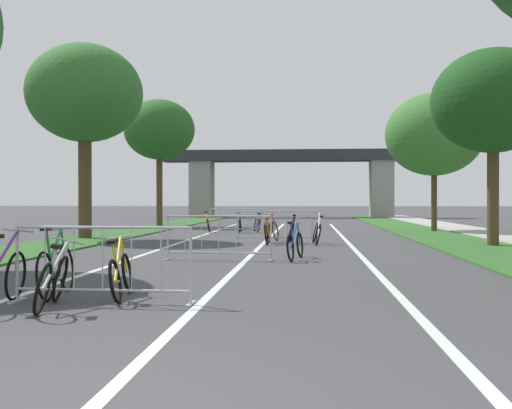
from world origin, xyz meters
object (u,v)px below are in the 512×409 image
object	(u,v)px
crowd_barrier_nearest	(103,265)
bicycle_orange_10	(268,233)
crowd_barrier_third	(275,227)
bicycle_yellow_6	(121,274)
tree_left_pine_far	(159,130)
tree_right_oak_mid	(434,135)
tree_right_maple_mid	(493,102)
bicycle_white_2	(317,232)
bicycle_orange_0	(208,224)
bicycle_green_4	(56,269)
bicycle_teal_3	(239,224)
bicycle_silver_9	(53,281)
crowd_barrier_second	(219,238)
bicycle_black_8	(291,233)
bicycle_blue_1	(295,245)
bicycle_red_7	(271,230)
tree_left_oak_near	(85,94)
bicycle_purple_5	(1,277)
crowd_barrier_fourth	(238,221)
bicycle_blue_11	(257,224)

from	to	relation	value
crowd_barrier_nearest	bicycle_orange_10	xyz separation A→B (m)	(1.49, 11.48, -0.17)
crowd_barrier_third	bicycle_yellow_6	world-z (taller)	crowd_barrier_third
tree_left_pine_far	tree_right_oak_mid	world-z (taller)	tree_left_pine_far
tree_right_maple_mid	bicycle_white_2	xyz separation A→B (m)	(-5.26, 0.59, -3.99)
tree_left_pine_far	tree_right_maple_mid	bearing A→B (deg)	-44.82
bicycle_orange_0	bicycle_green_4	size ratio (longest dim) A/B	0.97
bicycle_orange_0	bicycle_teal_3	world-z (taller)	bicycle_orange_0
crowd_barrier_nearest	bicycle_silver_9	size ratio (longest dim) A/B	1.52
crowd_barrier_second	tree_left_pine_far	bearing A→B (deg)	107.92
crowd_barrier_second	bicycle_orange_0	size ratio (longest dim) A/B	1.55
tree_left_pine_far	bicycle_black_8	xyz separation A→B (m)	(7.45, -12.78, -4.82)
tree_right_maple_mid	tree_right_oak_mid	xyz separation A→B (m)	(0.01, 8.66, -0.06)
bicycle_teal_3	bicycle_silver_9	bearing A→B (deg)	-93.20
bicycle_white_2	bicycle_silver_9	size ratio (longest dim) A/B	1.05
bicycle_blue_1	bicycle_red_7	size ratio (longest dim) A/B	0.99
tree_left_oak_near	bicycle_blue_1	bearing A→B (deg)	-42.12
bicycle_teal_3	bicycle_black_8	bearing A→B (deg)	-72.87
tree_left_oak_near	tree_left_pine_far	size ratio (longest dim) A/B	1.03
bicycle_green_4	bicycle_black_8	xyz separation A→B (m)	(3.11, 11.00, -0.03)
bicycle_teal_3	bicycle_purple_5	world-z (taller)	bicycle_purple_5
tree_left_pine_far	bicycle_teal_3	distance (m)	9.10
crowd_barrier_third	crowd_barrier_fourth	xyz separation A→B (m)	(-1.92, 6.01, 0.00)
tree_left_oak_near	bicycle_green_4	bearing A→B (deg)	-71.19
bicycle_blue_1	bicycle_teal_3	distance (m)	12.33
tree_left_oak_near	bicycle_orange_10	size ratio (longest dim) A/B	4.34
bicycle_teal_3	bicycle_green_4	distance (m)	17.93
bicycle_black_8	bicycle_blue_11	bearing A→B (deg)	105.20
tree_left_pine_far	bicycle_orange_0	distance (m)	8.33
crowd_barrier_second	bicycle_orange_10	size ratio (longest dim) A/B	1.55
tree_left_oak_near	bicycle_purple_5	distance (m)	15.16
bicycle_red_7	bicycle_silver_9	distance (m)	13.09
bicycle_blue_1	bicycle_purple_5	distance (m)	7.74
bicycle_green_4	bicycle_red_7	xyz separation A→B (m)	(2.42, 11.93, -0.01)
bicycle_teal_3	crowd_barrier_nearest	bearing A→B (deg)	-91.69
tree_left_pine_far	bicycle_green_4	xyz separation A→B (m)	(4.34, -23.78, -4.79)
bicycle_orange_10	bicycle_blue_11	bearing A→B (deg)	-80.33
bicycle_orange_10	bicycle_purple_5	bearing A→B (deg)	79.37
bicycle_black_8	bicycle_blue_11	distance (m)	7.27
bicycle_black_8	bicycle_silver_9	world-z (taller)	bicycle_black_8
bicycle_white_2	bicycle_black_8	xyz separation A→B (m)	(-0.83, 0.08, -0.01)
crowd_barrier_nearest	bicycle_black_8	world-z (taller)	crowd_barrier_nearest
crowd_barrier_third	bicycle_red_7	xyz separation A→B (m)	(-0.15, 0.42, -0.14)
crowd_barrier_second	bicycle_black_8	size ratio (longest dim) A/B	1.43
bicycle_blue_1	bicycle_orange_10	bearing A→B (deg)	111.46
crowd_barrier_third	bicycle_purple_5	distance (m)	12.76
bicycle_green_4	bicycle_white_2	bearing A→B (deg)	64.72
crowd_barrier_second	crowd_barrier_fourth	size ratio (longest dim) A/B	1.00
tree_left_pine_far	bicycle_blue_1	bearing A→B (deg)	-66.78
crowd_barrier_nearest	bicycle_white_2	bearing A→B (deg)	75.02
crowd_barrier_second	bicycle_black_8	xyz separation A→B (m)	(1.53, 5.51, -0.16)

